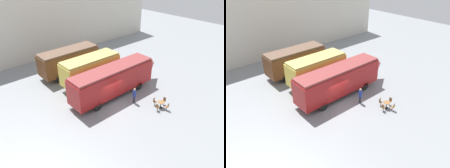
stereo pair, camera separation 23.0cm
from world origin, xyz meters
TOP-DOWN VIEW (x-y plane):
  - ground_plane at (0.00, 0.00)m, footprint 80.00×80.00m
  - backdrop_wall at (0.00, 15.92)m, footprint 44.00×0.15m
  - passenger_coach_wooden at (0.32, 8.84)m, footprint 7.75×2.61m
  - passenger_coach_vintage at (0.60, 4.55)m, footprint 7.06×2.54m
  - streamlined_locomotive at (1.84, 1.13)m, footprint 12.22×2.45m
  - cafe_table_near at (3.15, -3.93)m, footprint 0.72×0.72m
  - cafe_chair_0 at (3.28, -4.65)m, footprint 0.36×0.38m
  - cafe_chair_1 at (3.87, -3.80)m, footprint 0.38×0.36m
  - cafe_chair_2 at (3.02, -3.21)m, footprint 0.36×0.38m
  - cafe_chair_3 at (2.43, -4.06)m, footprint 0.38×0.36m
  - visitor_person at (1.74, -1.51)m, footprint 0.34×0.34m

SIDE VIEW (x-z plane):
  - ground_plane at x=0.00m, z-range 0.00..0.00m
  - cafe_chair_0 at x=3.28m, z-range 0.07..0.94m
  - cafe_chair_1 at x=3.87m, z-range 0.07..0.94m
  - cafe_chair_2 at x=3.02m, z-range 0.07..0.94m
  - cafe_chair_3 at x=2.43m, z-range 0.07..0.94m
  - cafe_table_near at x=3.15m, z-range 0.17..0.88m
  - visitor_person at x=1.74m, z-range 0.08..1.89m
  - streamlined_locomotive at x=1.84m, z-range 0.28..3.76m
  - passenger_coach_wooden at x=0.32m, z-range 0.30..3.75m
  - passenger_coach_vintage at x=0.60m, z-range 0.39..4.04m
  - backdrop_wall at x=0.00m, z-range 0.00..9.00m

